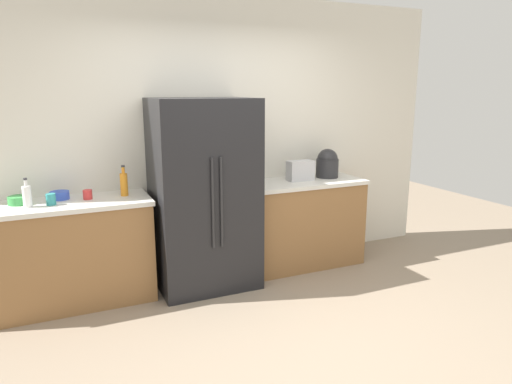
# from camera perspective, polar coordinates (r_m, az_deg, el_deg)

# --- Properties ---
(ground_plane) EXTENTS (10.40, 10.40, 0.00)m
(ground_plane) POSITION_cam_1_polar(r_m,az_deg,el_deg) (3.67, 4.20, -17.93)
(ground_plane) COLOR gray
(kitchen_back_panel) EXTENTS (5.20, 0.10, 2.78)m
(kitchen_back_panel) POSITION_cam_1_polar(r_m,az_deg,el_deg) (4.76, -5.38, 6.84)
(kitchen_back_panel) COLOR silver
(kitchen_back_panel) RESTS_ON ground_plane
(counter_left) EXTENTS (1.41, 0.60, 0.92)m
(counter_left) POSITION_cam_1_polar(r_m,az_deg,el_deg) (4.37, -22.08, -7.03)
(counter_left) COLOR olive
(counter_left) RESTS_ON ground_plane
(counter_right) EXTENTS (1.25, 0.60, 0.92)m
(counter_right) POSITION_cam_1_polar(r_m,az_deg,el_deg) (4.99, 5.87, -3.74)
(counter_right) COLOR olive
(counter_right) RESTS_ON ground_plane
(refrigerator) EXTENTS (0.93, 0.74, 1.79)m
(refrigerator) POSITION_cam_1_polar(r_m,az_deg,el_deg) (4.36, -6.44, -0.30)
(refrigerator) COLOR black
(refrigerator) RESTS_ON ground_plane
(toaster) EXTENTS (0.27, 0.14, 0.21)m
(toaster) POSITION_cam_1_polar(r_m,az_deg,el_deg) (4.85, 5.51, 2.66)
(toaster) COLOR silver
(toaster) RESTS_ON counter_right
(rice_cooker) EXTENTS (0.24, 0.24, 0.31)m
(rice_cooker) POSITION_cam_1_polar(r_m,az_deg,el_deg) (5.06, 8.82, 3.48)
(rice_cooker) COLOR #262628
(rice_cooker) RESTS_ON counter_right
(bottle_a) EXTENTS (0.07, 0.07, 0.28)m
(bottle_a) POSITION_cam_1_polar(r_m,az_deg,el_deg) (4.30, -16.03, 1.00)
(bottle_a) COLOR orange
(bottle_a) RESTS_ON counter_left
(bottle_b) EXTENTS (0.07, 0.07, 0.24)m
(bottle_b) POSITION_cam_1_polar(r_m,az_deg,el_deg) (4.17, -26.48, -0.45)
(bottle_b) COLOR white
(bottle_b) RESTS_ON counter_left
(cup_a) EXTENTS (0.08, 0.08, 0.10)m
(cup_a) POSITION_cam_1_polar(r_m,az_deg,el_deg) (4.17, -24.05, -0.84)
(cup_a) COLOR teal
(cup_a) RESTS_ON counter_left
(cup_b) EXTENTS (0.08, 0.08, 0.08)m
(cup_b) POSITION_cam_1_polar(r_m,az_deg,el_deg) (4.27, -20.12, -0.30)
(cup_b) COLOR red
(cup_b) RESTS_ON counter_left
(bowl_a) EXTENTS (0.17, 0.17, 0.07)m
(bowl_a) POSITION_cam_1_polar(r_m,az_deg,el_deg) (4.32, -27.28, -0.90)
(bowl_a) COLOR green
(bowl_a) RESTS_ON counter_left
(bowl_b) EXTENTS (0.16, 0.16, 0.07)m
(bowl_b) POSITION_cam_1_polar(r_m,az_deg,el_deg) (4.36, -23.14, -0.38)
(bowl_b) COLOR blue
(bowl_b) RESTS_ON counter_left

